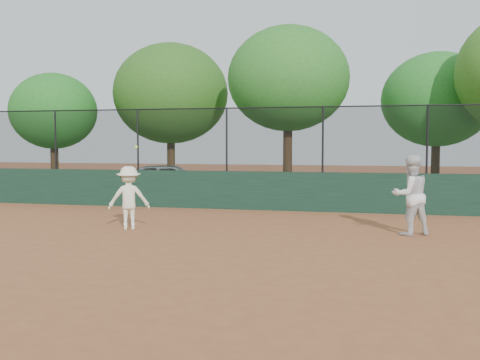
% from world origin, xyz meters
% --- Properties ---
extents(ground, '(80.00, 80.00, 0.00)m').
position_xyz_m(ground, '(0.00, 0.00, 0.00)').
color(ground, '#9C5732').
rests_on(ground, ground).
extents(back_wall, '(26.00, 0.20, 1.20)m').
position_xyz_m(back_wall, '(0.00, 6.00, 0.60)').
color(back_wall, '#183525').
rests_on(back_wall, ground).
extents(grass_strip, '(36.00, 12.00, 0.01)m').
position_xyz_m(grass_strip, '(0.00, 12.00, 0.00)').
color(grass_strip, '#31561B').
rests_on(grass_strip, ground).
extents(parked_car, '(4.22, 2.38, 1.36)m').
position_xyz_m(parked_car, '(-3.32, 8.53, 0.68)').
color(parked_car, silver).
rests_on(parked_car, ground).
extents(player_second, '(1.10, 1.01, 1.83)m').
position_xyz_m(player_second, '(4.75, 2.30, 0.92)').
color(player_second, silver).
rests_on(player_second, ground).
extents(player_main, '(1.13, 0.89, 2.04)m').
position_xyz_m(player_main, '(-1.82, 1.61, 0.77)').
color(player_main, white).
rests_on(player_main, ground).
extents(fence_assembly, '(26.00, 0.06, 2.00)m').
position_xyz_m(fence_assembly, '(-0.03, 6.00, 2.24)').
color(fence_assembly, black).
rests_on(fence_assembly, back_wall).
extents(tree_0, '(3.91, 3.55, 5.20)m').
position_xyz_m(tree_0, '(-9.81, 11.20, 3.50)').
color(tree_0, '#452E18').
rests_on(tree_0, ground).
extents(tree_1, '(5.21, 4.74, 6.55)m').
position_xyz_m(tree_1, '(-4.79, 12.61, 4.30)').
color(tree_1, '#462E18').
rests_on(tree_1, ground).
extents(tree_2, '(4.72, 4.29, 6.61)m').
position_xyz_m(tree_2, '(0.82, 10.47, 4.56)').
color(tree_2, '#432A17').
rests_on(tree_2, ground).
extents(tree_3, '(4.53, 4.12, 5.85)m').
position_xyz_m(tree_3, '(6.66, 13.26, 3.88)').
color(tree_3, '#3E2614').
rests_on(tree_3, ground).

